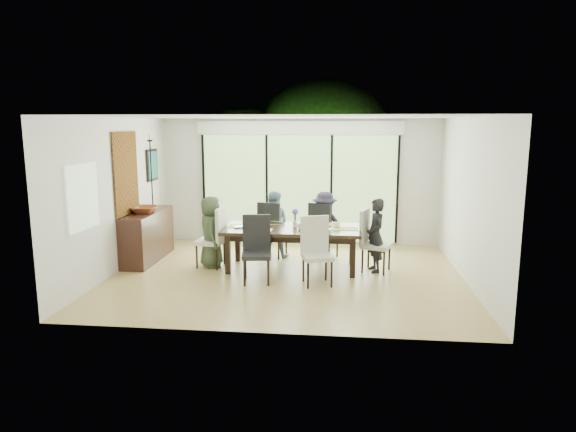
# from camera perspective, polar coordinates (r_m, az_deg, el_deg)

# --- Properties ---
(floor) EXTENTS (6.00, 5.00, 0.01)m
(floor) POSITION_cam_1_polar(r_m,az_deg,el_deg) (8.95, -0.17, -6.63)
(floor) COLOR olive
(floor) RESTS_ON ground
(ceiling) EXTENTS (6.00, 5.00, 0.01)m
(ceiling) POSITION_cam_1_polar(r_m,az_deg,el_deg) (8.56, -0.18, 10.99)
(ceiling) COLOR white
(ceiling) RESTS_ON wall_back
(wall_back) EXTENTS (6.00, 0.02, 2.70)m
(wall_back) POSITION_cam_1_polar(r_m,az_deg,el_deg) (11.13, 1.24, 3.84)
(wall_back) COLOR silver
(wall_back) RESTS_ON floor
(wall_front) EXTENTS (6.00, 0.02, 2.70)m
(wall_front) POSITION_cam_1_polar(r_m,az_deg,el_deg) (6.20, -2.70, -1.35)
(wall_front) COLOR beige
(wall_front) RESTS_ON floor
(wall_left) EXTENTS (0.02, 5.00, 2.70)m
(wall_left) POSITION_cam_1_polar(r_m,az_deg,el_deg) (9.46, -18.62, 2.16)
(wall_left) COLOR silver
(wall_left) RESTS_ON floor
(wall_right) EXTENTS (0.02, 5.00, 2.70)m
(wall_right) POSITION_cam_1_polar(r_m,az_deg,el_deg) (8.85, 19.59, 1.57)
(wall_right) COLOR beige
(wall_right) RESTS_ON floor
(glass_doors) EXTENTS (4.20, 0.02, 2.30)m
(glass_doors) POSITION_cam_1_polar(r_m,az_deg,el_deg) (11.11, 1.22, 3.05)
(glass_doors) COLOR #598C3F
(glass_doors) RESTS_ON wall_back
(blinds_header) EXTENTS (4.40, 0.06, 0.28)m
(blinds_header) POSITION_cam_1_polar(r_m,az_deg,el_deg) (11.01, 1.24, 9.77)
(blinds_header) COLOR white
(blinds_header) RESTS_ON wall_back
(mullion_a) EXTENTS (0.05, 0.04, 2.30)m
(mullion_a) POSITION_cam_1_polar(r_m,az_deg,el_deg) (11.47, -9.32, 3.15)
(mullion_a) COLOR black
(mullion_a) RESTS_ON wall_back
(mullion_b) EXTENTS (0.05, 0.04, 2.30)m
(mullion_b) POSITION_cam_1_polar(r_m,az_deg,el_deg) (11.18, -2.37, 3.09)
(mullion_b) COLOR black
(mullion_b) RESTS_ON wall_back
(mullion_c) EXTENTS (0.05, 0.04, 2.30)m
(mullion_c) POSITION_cam_1_polar(r_m,az_deg,el_deg) (11.06, 4.83, 2.99)
(mullion_c) COLOR black
(mullion_c) RESTS_ON wall_back
(mullion_d) EXTENTS (0.05, 0.04, 2.30)m
(mullion_d) POSITION_cam_1_polar(r_m,az_deg,el_deg) (11.12, 12.07, 2.83)
(mullion_d) COLOR black
(mullion_d) RESTS_ON wall_back
(side_window) EXTENTS (0.02, 0.90, 1.00)m
(side_window) POSITION_cam_1_polar(r_m,az_deg,el_deg) (8.36, -21.83, 1.99)
(side_window) COLOR #8CAD7F
(side_window) RESTS_ON wall_left
(deck) EXTENTS (6.00, 1.80, 0.10)m
(deck) POSITION_cam_1_polar(r_m,az_deg,el_deg) (12.24, 1.56, -2.21)
(deck) COLOR brown
(deck) RESTS_ON ground
(rail_top) EXTENTS (6.00, 0.08, 0.06)m
(rail_top) POSITION_cam_1_polar(r_m,az_deg,el_deg) (12.91, 1.86, 1.15)
(rail_top) COLOR brown
(rail_top) RESTS_ON deck
(foliage_left) EXTENTS (3.20, 3.20, 3.20)m
(foliage_left) POSITION_cam_1_polar(r_m,az_deg,el_deg) (14.03, -5.20, 5.51)
(foliage_left) COLOR #14380F
(foliage_left) RESTS_ON ground
(foliage_mid) EXTENTS (4.00, 4.00, 4.00)m
(foliage_mid) POSITION_cam_1_polar(r_m,az_deg,el_deg) (14.34, 3.97, 7.07)
(foliage_mid) COLOR #14380F
(foliage_mid) RESTS_ON ground
(foliage_right) EXTENTS (2.80, 2.80, 2.80)m
(foliage_right) POSITION_cam_1_polar(r_m,az_deg,el_deg) (13.64, 11.42, 4.45)
(foliage_right) COLOR #14380F
(foliage_right) RESTS_ON ground
(foliage_far) EXTENTS (3.60, 3.60, 3.60)m
(foliage_far) POSITION_cam_1_polar(r_m,az_deg,el_deg) (15.12, 0.25, 6.58)
(foliage_far) COLOR #14380F
(foliage_far) RESTS_ON ground
(table_top) EXTENTS (2.43, 1.11, 0.06)m
(table_top) POSITION_cam_1_polar(r_m,az_deg,el_deg) (9.16, 0.44, -1.49)
(table_top) COLOR black
(table_top) RESTS_ON floor
(table_apron) EXTENTS (2.23, 0.91, 0.10)m
(table_apron) POSITION_cam_1_polar(r_m,az_deg,el_deg) (9.18, 0.44, -2.05)
(table_apron) COLOR black
(table_apron) RESTS_ON floor
(table_leg_fl) EXTENTS (0.09, 0.09, 0.70)m
(table_leg_fl) POSITION_cam_1_polar(r_m,az_deg,el_deg) (9.01, -6.70, -4.25)
(table_leg_fl) COLOR black
(table_leg_fl) RESTS_ON floor
(table_leg_fr) EXTENTS (0.09, 0.09, 0.70)m
(table_leg_fr) POSITION_cam_1_polar(r_m,az_deg,el_deg) (8.79, 7.21, -4.63)
(table_leg_fr) COLOR black
(table_leg_fr) RESTS_ON floor
(table_leg_bl) EXTENTS (0.09, 0.09, 0.70)m
(table_leg_bl) POSITION_cam_1_polar(r_m,az_deg,el_deg) (9.82, -5.60, -3.01)
(table_leg_bl) COLOR black
(table_leg_bl) RESTS_ON floor
(table_leg_br) EXTENTS (0.09, 0.09, 0.70)m
(table_leg_br) POSITION_cam_1_polar(r_m,az_deg,el_deg) (9.63, 7.12, -3.31)
(table_leg_br) COLOR black
(table_leg_br) RESTS_ON floor
(chair_left_end) EXTENTS (0.52, 0.52, 1.11)m
(chair_left_end) POSITION_cam_1_polar(r_m,az_deg,el_deg) (9.46, -8.64, -2.30)
(chair_left_end) COLOR white
(chair_left_end) RESTS_ON floor
(chair_right_end) EXTENTS (0.59, 0.59, 1.11)m
(chair_right_end) POSITION_cam_1_polar(r_m,az_deg,el_deg) (9.18, 9.81, -2.73)
(chair_right_end) COLOR beige
(chair_right_end) RESTS_ON floor
(chair_far_left) EXTENTS (0.58, 0.58, 1.11)m
(chair_far_left) POSITION_cam_1_polar(r_m,az_deg,el_deg) (10.08, -1.63, -1.41)
(chair_far_left) COLOR black
(chair_far_left) RESTS_ON floor
(chair_far_right) EXTENTS (0.61, 0.61, 1.11)m
(chair_far_right) POSITION_cam_1_polar(r_m,az_deg,el_deg) (9.99, 4.06, -1.53)
(chair_far_right) COLOR black
(chair_far_right) RESTS_ON floor
(chair_near_left) EXTENTS (0.53, 0.53, 1.11)m
(chair_near_left) POSITION_cam_1_polar(r_m,az_deg,el_deg) (8.43, -3.53, -3.77)
(chair_near_left) COLOR black
(chair_near_left) RESTS_ON floor
(chair_near_right) EXTENTS (0.57, 0.57, 1.11)m
(chair_near_right) POSITION_cam_1_polar(r_m,az_deg,el_deg) (8.32, 3.29, -3.94)
(chair_near_right) COLOR beige
(chair_near_right) RESTS_ON floor
(person_left_end) EXTENTS (0.52, 0.69, 1.30)m
(person_left_end) POSITION_cam_1_polar(r_m,az_deg,el_deg) (9.44, -8.54, -1.73)
(person_left_end) COLOR #374830
(person_left_end) RESTS_ON floor
(person_right_end) EXTENTS (0.52, 0.69, 1.30)m
(person_right_end) POSITION_cam_1_polar(r_m,az_deg,el_deg) (9.16, 9.71, -2.14)
(person_right_end) COLOR black
(person_right_end) RESTS_ON floor
(person_far_left) EXTENTS (0.63, 0.41, 1.30)m
(person_far_left) POSITION_cam_1_polar(r_m,az_deg,el_deg) (10.04, -1.65, -0.90)
(person_far_left) COLOR #7492A8
(person_far_left) RESTS_ON floor
(person_far_right) EXTENTS (0.63, 0.41, 1.30)m
(person_far_right) POSITION_cam_1_polar(r_m,az_deg,el_deg) (9.96, 4.07, -1.02)
(person_far_right) COLOR #262030
(person_far_right) RESTS_ON floor
(placemat_left) EXTENTS (0.45, 0.32, 0.01)m
(placemat_left) POSITION_cam_1_polar(r_m,az_deg,el_deg) (9.30, -5.39, -1.16)
(placemat_left) COLOR #8EA239
(placemat_left) RESTS_ON table_top
(placemat_right) EXTENTS (0.45, 0.32, 0.01)m
(placemat_right) POSITION_cam_1_polar(r_m,az_deg,el_deg) (9.12, 6.40, -1.41)
(placemat_right) COLOR #8EB641
(placemat_right) RESTS_ON table_top
(placemat_far_l) EXTENTS (0.45, 0.32, 0.01)m
(placemat_far_l) POSITION_cam_1_polar(r_m,az_deg,el_deg) (9.60, -1.99, -0.75)
(placemat_far_l) COLOR #9DB03F
(placemat_far_l) RESTS_ON table_top
(placemat_far_r) EXTENTS (0.45, 0.32, 0.01)m
(placemat_far_r) POSITION_cam_1_polar(r_m,az_deg,el_deg) (9.51, 3.98, -0.88)
(placemat_far_r) COLOR #98AF3E
(placemat_far_r) RESTS_ON table_top
(placemat_paper) EXTENTS (0.45, 0.32, 0.01)m
(placemat_paper) POSITION_cam_1_polar(r_m,az_deg,el_deg) (8.94, -3.26, -1.60)
(placemat_paper) COLOR white
(placemat_paper) RESTS_ON table_top
(tablet_far_l) EXTENTS (0.26, 0.18, 0.01)m
(tablet_far_l) POSITION_cam_1_polar(r_m,az_deg,el_deg) (9.54, -1.44, -0.77)
(tablet_far_l) COLOR black
(tablet_far_l) RESTS_ON table_top
(tablet_far_r) EXTENTS (0.24, 0.17, 0.01)m
(tablet_far_r) POSITION_cam_1_polar(r_m,az_deg,el_deg) (9.46, 3.67, -0.88)
(tablet_far_r) COLOR black
(tablet_far_r) RESTS_ON table_top
(papers) EXTENTS (0.30, 0.22, 0.00)m
(papers) POSITION_cam_1_polar(r_m,az_deg,el_deg) (9.07, 4.82, -1.45)
(papers) COLOR white
(papers) RESTS_ON table_top
(platter_base) EXTENTS (0.26, 0.26, 0.02)m
(platter_base) POSITION_cam_1_polar(r_m,az_deg,el_deg) (8.93, -3.26, -1.50)
(platter_base) COLOR white
(platter_base) RESTS_ON table_top
(platter_snacks) EXTENTS (0.20, 0.20, 0.01)m
(platter_snacks) POSITION_cam_1_polar(r_m,az_deg,el_deg) (8.93, -3.26, -1.39)
(platter_snacks) COLOR orange
(platter_snacks) RESTS_ON table_top
(vase) EXTENTS (0.08, 0.08, 0.12)m
(vase) POSITION_cam_1_polar(r_m,az_deg,el_deg) (9.19, 0.79, -0.88)
(vase) COLOR silver
(vase) RESTS_ON table_top
(hyacinth_stems) EXTENTS (0.04, 0.04, 0.16)m
(hyacinth_stems) POSITION_cam_1_polar(r_m,az_deg,el_deg) (9.17, 0.79, -0.14)
(hyacinth_stems) COLOR #337226
(hyacinth_stems) RESTS_ON table_top
(hyacinth_blooms) EXTENTS (0.11, 0.11, 0.11)m
(hyacinth_blooms) POSITION_cam_1_polar(r_m,az_deg,el_deg) (9.15, 0.79, 0.49)
(hyacinth_blooms) COLOR #6050C9
(hyacinth_blooms) RESTS_ON table_top
(laptop) EXTENTS (0.40, 0.36, 0.03)m
(laptop) POSITION_cam_1_polar(r_m,az_deg,el_deg) (9.18, -4.91, -1.24)
(laptop) COLOR silver
(laptop) RESTS_ON table_top
(cup_a) EXTENTS (0.18, 0.18, 0.10)m
(cup_a) POSITION_cam_1_polar(r_m,az_deg,el_deg) (9.39, -3.72, -0.74)
(cup_a) COLOR white
(cup_a) RESTS_ON table_top
(cup_b) EXTENTS (0.13, 0.13, 0.09)m
(cup_b) POSITION_cam_1_polar(r_m,az_deg,el_deg) (9.04, 1.33, -1.17)
(cup_b) COLOR white
(cup_b) RESTS_ON table_top
(cup_c) EXTENTS (0.16, 0.16, 0.10)m
(cup_c) POSITION_cam_1_polar(r_m,az_deg,el_deg) (9.20, 5.47, -0.99)
(cup_c) COLOR white
(cup_c) RESTS_ON table_top
(book) EXTENTS (0.25, 0.28, 0.02)m
(book) POSITION_cam_1_polar(r_m,az_deg,el_deg) (9.18, 2.03, -1.22)
(book) COLOR white
(book) RESTS_ON table_top
(sideboard) EXTENTS (0.47, 1.67, 0.94)m
(sideboard) POSITION_cam_1_polar(r_m,az_deg,el_deg) (10.19, -15.34, -2.15)
(sideboard) COLOR black
(sideboard) RESTS_ON floor
(bowl) EXTENTS (0.50, 0.50, 0.12)m
(bowl) POSITION_cam_1_polar(r_m,az_deg,el_deg) (10.00, -15.69, 0.70)
(bowl) COLOR brown
(bowl) RESTS_ON sideboard
(candlestick_base) EXTENTS (0.10, 0.10, 0.04)m
(candlestick_base) POSITION_cam_1_polar(r_m,az_deg,el_deg) (10.42, -14.77, 0.90)
(candlestick_base) COLOR black
(candlestick_base) RESTS_ON sideboard
(candlestick_shaft) EXTENTS (0.03, 0.03, 1.31)m
(candlestick_shaft) POSITION_cam_1_polar(r_m,az_deg,el_deg) (10.33, -14.94, 4.50)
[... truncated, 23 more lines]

